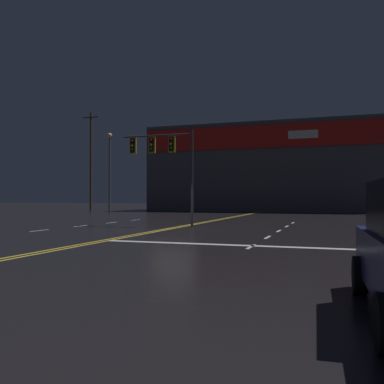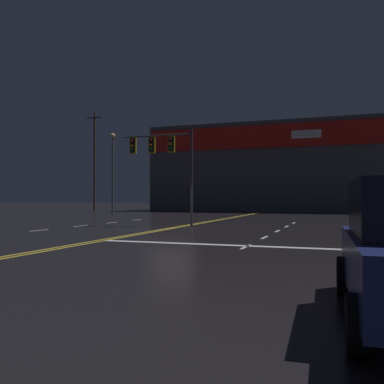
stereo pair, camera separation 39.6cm
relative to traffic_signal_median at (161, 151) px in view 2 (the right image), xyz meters
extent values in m
plane|color=black|center=(1.35, -1.79, -4.37)|extent=(200.00, 200.00, 0.00)
cube|color=gold|center=(1.20, -1.79, -4.37)|extent=(0.12, 60.00, 0.01)
cube|color=gold|center=(1.50, -1.79, -4.37)|extent=(0.12, 60.00, 0.01)
cube|color=silver|center=(-4.35, -5.39, -4.37)|extent=(0.12, 1.40, 0.01)
cube|color=silver|center=(-4.35, -1.79, -4.37)|extent=(0.12, 1.40, 0.01)
cube|color=silver|center=(-4.35, 1.81, -4.37)|extent=(0.12, 1.40, 0.01)
cube|color=silver|center=(-4.35, 5.41, -4.37)|extent=(0.12, 1.40, 0.01)
cube|color=silver|center=(7.04, -8.99, -4.37)|extent=(0.12, 1.40, 0.01)
cube|color=silver|center=(7.04, -5.39, -4.37)|extent=(0.12, 1.40, 0.01)
cube|color=silver|center=(7.04, -1.79, -4.37)|extent=(0.12, 1.40, 0.01)
cube|color=silver|center=(7.04, 1.81, -4.37)|extent=(0.12, 1.40, 0.01)
cube|color=silver|center=(7.04, 5.41, -4.37)|extent=(0.12, 1.40, 0.01)
cube|color=silver|center=(7.04, -8.72, -4.37)|extent=(10.93, 0.40, 0.01)
cylinder|color=#38383D|center=(1.90, 0.01, -1.59)|extent=(0.14, 0.14, 5.58)
cylinder|color=#38383D|center=(-0.30, 0.01, 0.95)|extent=(4.39, 0.10, 0.10)
cube|color=black|center=(0.64, 0.01, 0.41)|extent=(0.28, 0.24, 0.84)
cube|color=gold|center=(0.64, 0.01, 0.41)|extent=(0.42, 0.08, 0.99)
sphere|color=#500705|center=(0.64, -0.14, 0.67)|extent=(0.17, 0.17, 0.17)
sphere|color=orange|center=(0.64, -0.14, 0.41)|extent=(0.17, 0.17, 0.17)
sphere|color=#084513|center=(0.64, -0.14, 0.16)|extent=(0.17, 0.17, 0.17)
cube|color=black|center=(-0.61, 0.01, 0.41)|extent=(0.28, 0.24, 0.84)
cube|color=gold|center=(-0.61, 0.01, 0.41)|extent=(0.42, 0.08, 0.99)
sphere|color=#500705|center=(-0.61, -0.14, 0.67)|extent=(0.17, 0.17, 0.17)
sphere|color=orange|center=(-0.61, -0.14, 0.41)|extent=(0.17, 0.17, 0.17)
sphere|color=#084513|center=(-0.61, -0.14, 0.16)|extent=(0.17, 0.17, 0.17)
cube|color=black|center=(-1.86, 0.01, 0.41)|extent=(0.28, 0.24, 0.84)
cube|color=gold|center=(-1.86, 0.01, 0.41)|extent=(0.42, 0.08, 0.99)
sphere|color=#500705|center=(-1.86, -0.14, 0.67)|extent=(0.17, 0.17, 0.17)
sphere|color=orange|center=(-1.86, -0.14, 0.41)|extent=(0.17, 0.17, 0.17)
sphere|color=#084513|center=(-1.86, -0.14, 0.16)|extent=(0.17, 0.17, 0.17)
cylinder|color=#59595E|center=(-13.73, 18.02, -0.23)|extent=(0.20, 0.20, 8.28)
sphere|color=#F9D17A|center=(-13.73, 18.02, 4.07)|extent=(0.56, 0.56, 0.56)
cylinder|color=black|center=(10.13, -15.36, -4.05)|extent=(0.25, 0.65, 0.64)
cylinder|color=black|center=(10.26, -18.28, -4.05)|extent=(0.25, 0.65, 0.64)
cube|color=#4C4C51|center=(1.35, 30.37, 0.87)|extent=(28.09, 10.00, 10.48)
cube|color=red|center=(1.35, 25.27, 4.27)|extent=(27.53, 0.20, 2.62)
cube|color=white|center=(6.26, 25.22, 4.27)|extent=(3.20, 0.16, 0.90)
cylinder|color=#4C3828|center=(-19.86, 24.03, 1.88)|extent=(0.26, 0.26, 12.51)
cube|color=#4C3828|center=(-19.86, 24.03, 7.54)|extent=(2.20, 0.12, 0.12)
camera|label=1|loc=(9.77, -23.18, -2.74)|focal=40.00mm
camera|label=2|loc=(10.14, -23.05, -2.74)|focal=40.00mm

